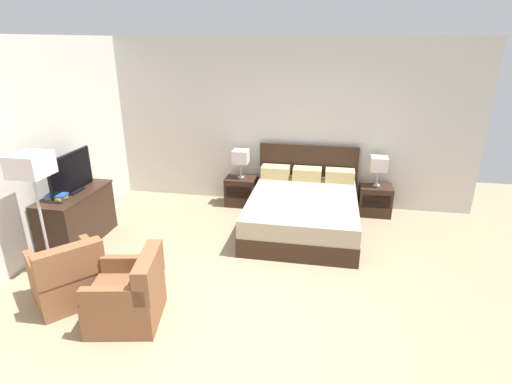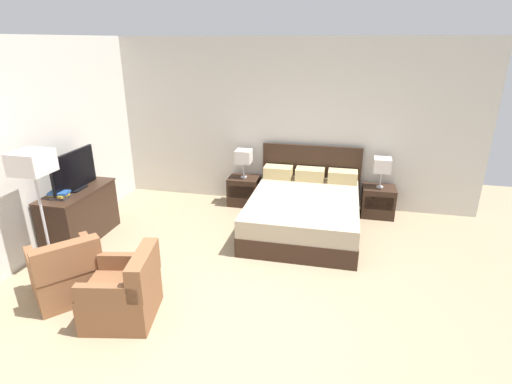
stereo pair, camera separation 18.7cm
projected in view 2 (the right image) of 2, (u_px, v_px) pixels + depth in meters
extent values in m
plane|color=#998466|center=(215.00, 325.00, 4.10)|extent=(10.45, 10.45, 0.00)
cube|color=beige|center=(276.00, 124.00, 6.80)|extent=(6.75, 0.06, 2.80)
cube|color=beige|center=(49.00, 144.00, 5.49)|extent=(0.06, 5.28, 2.80)
cube|color=#332116|center=(303.00, 222.00, 6.08)|extent=(1.61, 2.03, 0.28)
cube|color=tan|center=(304.00, 206.00, 5.99)|extent=(1.59, 2.01, 0.25)
cube|color=#332116|center=(311.00, 176.00, 6.89)|extent=(1.67, 0.05, 1.08)
cube|color=#D6BC7F|center=(278.00, 172.00, 6.79)|extent=(0.47, 0.28, 0.20)
cube|color=#D6BC7F|center=(310.00, 174.00, 6.68)|extent=(0.47, 0.28, 0.20)
cube|color=#D6BC7F|center=(343.00, 177.00, 6.57)|extent=(0.47, 0.28, 0.20)
cube|color=#332116|center=(244.00, 191.00, 7.04)|extent=(0.52, 0.42, 0.50)
cube|color=black|center=(241.00, 192.00, 6.83)|extent=(0.44, 0.01, 0.22)
cube|color=#332116|center=(378.00, 201.00, 6.57)|extent=(0.52, 0.42, 0.50)
cube|color=black|center=(379.00, 203.00, 6.36)|extent=(0.44, 0.01, 0.22)
cylinder|color=#B7B7BC|center=(244.00, 177.00, 6.95)|extent=(0.11, 0.11, 0.02)
cylinder|color=#B7B7BC|center=(244.00, 170.00, 6.90)|extent=(0.02, 0.02, 0.25)
cube|color=silver|center=(244.00, 156.00, 6.81)|extent=(0.26, 0.26, 0.23)
cylinder|color=#B7B7BC|center=(380.00, 187.00, 6.48)|extent=(0.11, 0.11, 0.02)
cylinder|color=#B7B7BC|center=(381.00, 179.00, 6.43)|extent=(0.02, 0.02, 0.25)
cube|color=silver|center=(382.00, 165.00, 6.35)|extent=(0.26, 0.26, 0.23)
cube|color=#332116|center=(80.00, 215.00, 5.76)|extent=(0.51, 1.16, 0.76)
cube|color=#382419|center=(76.00, 191.00, 5.63)|extent=(0.53, 1.20, 0.02)
cube|color=black|center=(77.00, 189.00, 5.64)|extent=(0.18, 0.28, 0.02)
cube|color=black|center=(74.00, 171.00, 5.55)|extent=(0.04, 0.90, 0.54)
cube|color=black|center=(75.00, 171.00, 5.54)|extent=(0.01, 0.87, 0.52)
cube|color=#383333|center=(60.00, 197.00, 5.31)|extent=(0.23, 0.21, 0.04)
cube|color=gold|center=(59.00, 195.00, 5.30)|extent=(0.27, 0.19, 0.03)
cube|color=#234C8E|center=(59.00, 193.00, 5.29)|extent=(0.27, 0.20, 0.03)
cube|color=brown|center=(67.00, 279.00, 4.54)|extent=(0.96, 0.96, 0.40)
cube|color=brown|center=(67.00, 259.00, 4.20)|extent=(0.57, 0.62, 0.36)
cube|color=brown|center=(33.00, 265.00, 4.27)|extent=(0.53, 0.48, 0.18)
cube|color=brown|center=(90.00, 249.00, 4.60)|extent=(0.53, 0.48, 0.18)
cube|color=brown|center=(122.00, 300.00, 4.16)|extent=(0.80, 0.80, 0.40)
cube|color=brown|center=(144.00, 269.00, 4.02)|extent=(0.29, 0.70, 0.36)
cube|color=brown|center=(107.00, 294.00, 3.78)|extent=(0.63, 0.21, 0.18)
cube|color=brown|center=(128.00, 261.00, 4.33)|extent=(0.63, 0.21, 0.18)
cylinder|color=#B7B7BC|center=(54.00, 270.00, 5.06)|extent=(0.28, 0.28, 0.02)
cylinder|color=#B7B7BC|center=(44.00, 223.00, 4.83)|extent=(0.03, 0.03, 1.28)
cube|color=silver|center=(31.00, 162.00, 4.55)|extent=(0.39, 0.39, 0.26)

